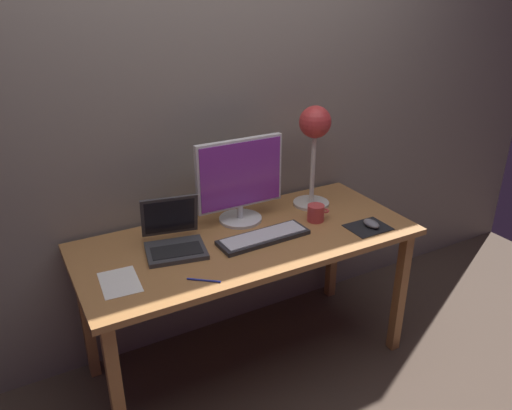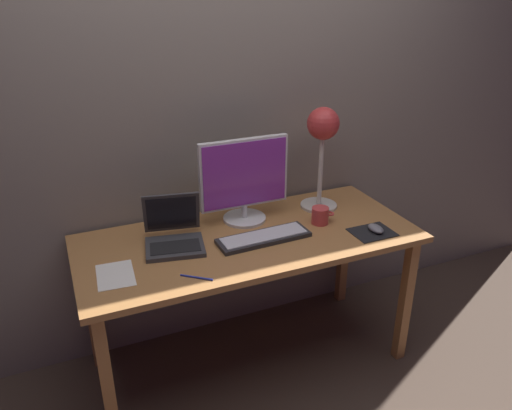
{
  "view_description": "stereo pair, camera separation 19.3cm",
  "coord_description": "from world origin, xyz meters",
  "px_view_note": "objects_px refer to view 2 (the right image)",
  "views": [
    {
      "loc": [
        -0.97,
        -1.84,
        1.84
      ],
      "look_at": [
        0.01,
        -0.05,
        0.92
      ],
      "focal_mm": 35.0,
      "sensor_mm": 36.0,
      "label": 1
    },
    {
      "loc": [
        -0.8,
        -1.93,
        1.84
      ],
      "look_at": [
        0.01,
        -0.05,
        0.92
      ],
      "focal_mm": 35.0,
      "sensor_mm": 36.0,
      "label": 2
    }
  ],
  "objects_px": {
    "laptop": "(173,230)",
    "coffee_mug": "(320,215)",
    "mouse": "(376,229)",
    "monitor": "(244,179)",
    "pen": "(197,277)",
    "desk_lamp": "(323,135)",
    "keyboard_main": "(264,237)"
  },
  "relations": [
    {
      "from": "monitor",
      "to": "coffee_mug",
      "type": "bearing_deg",
      "value": -29.06
    },
    {
      "from": "keyboard_main",
      "to": "pen",
      "type": "xyz_separation_m",
      "value": [
        -0.39,
        -0.19,
        -0.01
      ]
    },
    {
      "from": "keyboard_main",
      "to": "coffee_mug",
      "type": "xyz_separation_m",
      "value": [
        0.33,
        0.05,
        0.03
      ]
    },
    {
      "from": "desk_lamp",
      "to": "monitor",
      "type": "bearing_deg",
      "value": 178.8
    },
    {
      "from": "desk_lamp",
      "to": "laptop",
      "type": "bearing_deg",
      "value": -174.01
    },
    {
      "from": "keyboard_main",
      "to": "desk_lamp",
      "type": "distance_m",
      "value": 0.61
    },
    {
      "from": "monitor",
      "to": "desk_lamp",
      "type": "bearing_deg",
      "value": -1.2
    },
    {
      "from": "monitor",
      "to": "pen",
      "type": "distance_m",
      "value": 0.61
    },
    {
      "from": "keyboard_main",
      "to": "laptop",
      "type": "height_order",
      "value": "laptop"
    },
    {
      "from": "laptop",
      "to": "mouse",
      "type": "relative_size",
      "value": 3.3
    },
    {
      "from": "mouse",
      "to": "coffee_mug",
      "type": "distance_m",
      "value": 0.27
    },
    {
      "from": "monitor",
      "to": "pen",
      "type": "relative_size",
      "value": 3.23
    },
    {
      "from": "monitor",
      "to": "pen",
      "type": "height_order",
      "value": "monitor"
    },
    {
      "from": "laptop",
      "to": "coffee_mug",
      "type": "bearing_deg",
      "value": -7.11
    },
    {
      "from": "mouse",
      "to": "pen",
      "type": "bearing_deg",
      "value": -176.89
    },
    {
      "from": "laptop",
      "to": "coffee_mug",
      "type": "xyz_separation_m",
      "value": [
        0.72,
        -0.09,
        -0.02
      ]
    },
    {
      "from": "mouse",
      "to": "pen",
      "type": "height_order",
      "value": "mouse"
    },
    {
      "from": "coffee_mug",
      "to": "mouse",
      "type": "bearing_deg",
      "value": -44.71
    },
    {
      "from": "monitor",
      "to": "laptop",
      "type": "distance_m",
      "value": 0.43
    },
    {
      "from": "mouse",
      "to": "monitor",
      "type": "bearing_deg",
      "value": 144.39
    },
    {
      "from": "laptop",
      "to": "pen",
      "type": "xyz_separation_m",
      "value": [
        0.01,
        -0.33,
        -0.06
      ]
    },
    {
      "from": "mouse",
      "to": "pen",
      "type": "relative_size",
      "value": 0.69
    },
    {
      "from": "keyboard_main",
      "to": "coffee_mug",
      "type": "bearing_deg",
      "value": 8.36
    },
    {
      "from": "pen",
      "to": "desk_lamp",
      "type": "bearing_deg",
      "value": 27.32
    },
    {
      "from": "monitor",
      "to": "mouse",
      "type": "bearing_deg",
      "value": -35.61
    },
    {
      "from": "keyboard_main",
      "to": "desk_lamp",
      "type": "relative_size",
      "value": 0.83
    },
    {
      "from": "mouse",
      "to": "coffee_mug",
      "type": "height_order",
      "value": "coffee_mug"
    },
    {
      "from": "monitor",
      "to": "desk_lamp",
      "type": "height_order",
      "value": "desk_lamp"
    },
    {
      "from": "mouse",
      "to": "pen",
      "type": "distance_m",
      "value": 0.91
    },
    {
      "from": "monitor",
      "to": "desk_lamp",
      "type": "xyz_separation_m",
      "value": [
        0.42,
        -0.01,
        0.18
      ]
    },
    {
      "from": "laptop",
      "to": "coffee_mug",
      "type": "relative_size",
      "value": 2.64
    },
    {
      "from": "mouse",
      "to": "desk_lamp",
      "type": "bearing_deg",
      "value": 105.53
    }
  ]
}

